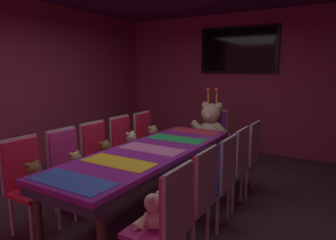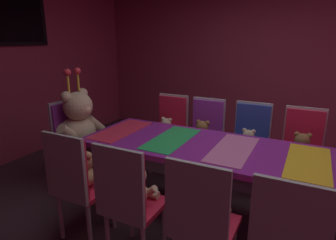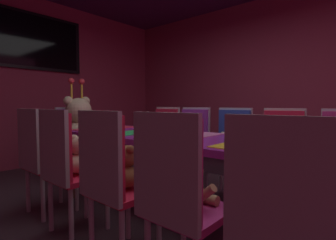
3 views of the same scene
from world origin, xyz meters
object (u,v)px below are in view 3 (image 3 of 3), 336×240
chair_left_4 (38,151)px  wall_tv (34,41)px  teddy_left_0 (296,209)px  teddy_right_2 (226,146)px  chair_left_1 (175,189)px  teddy_left_4 (54,149)px  chair_right_2 (232,142)px  teddy_left_2 (127,169)px  chair_left_0 (285,219)px  chair_right_4 (164,135)px  teddy_right_4 (157,138)px  teddy_left_3 (81,157)px  teddy_left_1 (191,185)px  chair_left_3 (64,160)px  chair_right_1 (281,147)px  teddy_right_1 (276,150)px  banquet_table (188,146)px  king_teddy_bear (79,125)px  throne_chair (73,135)px  chair_left_2 (110,172)px  teddy_right_3 (185,140)px  chair_right_3 (192,138)px

chair_left_4 → wall_tv: size_ratio=0.62×
teddy_left_0 → teddy_right_2: teddy_left_0 is taller
chair_left_1 → teddy_left_4: size_ratio=2.90×
chair_left_4 → chair_right_2: same height
teddy_left_2 → chair_left_0: bearing=-97.0°
chair_right_4 → teddy_right_4: (-0.14, 0.00, -0.02)m
chair_left_0 → teddy_left_3: chair_left_0 is taller
chair_right_4 → teddy_left_1: bearing=45.5°
chair_left_3 → teddy_right_4: bearing=17.5°
chair_right_1 → wall_tv: bearing=-76.8°
teddy_left_3 → chair_left_4: bearing=102.4°
chair_left_3 → chair_right_1: (1.71, -1.07, 0.00)m
chair_left_1 → teddy_right_1: 1.54m
banquet_table → chair_left_0: bearing=-128.0°
teddy_left_3 → chair_right_1: 1.90m
teddy_left_1 → chair_left_4: (-0.14, 1.61, 0.02)m
chair_left_0 → chair_right_4: bearing=51.2°
chair_left_4 → chair_right_2: (1.70, -1.06, 0.00)m
king_teddy_bear → wall_tv: wall_tv is taller
throne_chair → teddy_left_3: bearing=-26.9°
wall_tv → teddy_left_3: bearing=-105.7°
chair_left_0 → chair_left_1: (0.00, 0.53, 0.00)m
chair_left_2 → chair_left_4: 1.10m
teddy_left_2 → teddy_right_4: (1.42, 1.06, -0.01)m
chair_right_1 → throne_chair: bearing=-71.1°
teddy_left_1 → chair_left_4: bearing=95.1°
teddy_left_2 → teddy_right_2: (1.43, 0.04, -0.02)m
teddy_left_2 → chair_right_1: chair_right_1 is taller
teddy_left_4 → teddy_right_3: size_ratio=1.07×
chair_left_3 → chair_left_1: bearing=-88.5°
chair_right_1 → teddy_right_4: size_ratio=3.51×
chair_right_4 → wall_tv: size_ratio=0.62×
teddy_left_1 → king_teddy_bear: 2.43m
teddy_left_2 → throne_chair: bearing=70.3°
chair_right_3 → king_teddy_bear: bearing=-55.9°
chair_left_3 → teddy_left_3: size_ratio=2.93×
teddy_left_3 → chair_right_4: chair_right_4 is taller
teddy_left_3 → teddy_left_4: (0.03, 0.53, 0.00)m
chair_left_4 → chair_right_1: 2.33m
chair_right_4 → chair_left_4: bearing=-1.1°
chair_right_1 → chair_right_4: (0.01, 1.57, 0.00)m
teddy_left_1 → chair_left_4: 1.62m
teddy_left_2 → chair_left_4: chair_left_4 is taller
chair_left_3 → teddy_right_3: 1.56m
chair_left_3 → teddy_left_4: chair_left_3 is taller
teddy_left_1 → king_teddy_bear: (0.69, 2.33, 0.17)m
chair_right_2 → king_teddy_bear: 1.98m
chair_left_3 → chair_right_2: size_ratio=1.00×
teddy_left_1 → teddy_right_1: size_ratio=0.91×
teddy_left_4 → teddy_right_2: bearing=-37.0°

